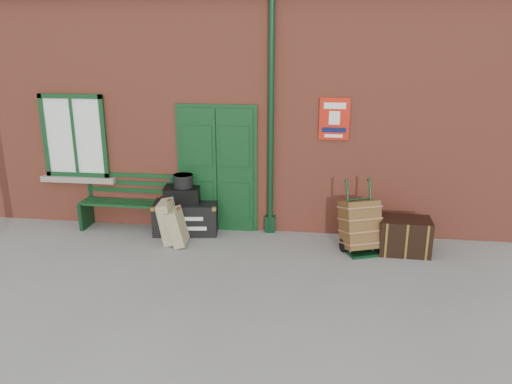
% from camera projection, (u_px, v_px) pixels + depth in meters
% --- Properties ---
extents(ground, '(80.00, 80.00, 0.00)m').
position_uv_depth(ground, '(218.00, 264.00, 7.68)').
color(ground, gray).
rests_on(ground, ground).
extents(station_building, '(10.30, 4.30, 4.36)m').
position_uv_depth(station_building, '(250.00, 97.00, 10.35)').
color(station_building, '#A64B35').
rests_on(station_building, ground).
extents(bench, '(1.67, 0.54, 1.03)m').
position_uv_depth(bench, '(128.00, 200.00, 9.03)').
color(bench, '#0F3A19').
rests_on(bench, ground).
extents(houdini_trunk, '(1.19, 0.76, 0.56)m').
position_uv_depth(houdini_trunk, '(186.00, 217.00, 8.89)').
color(houdini_trunk, black).
rests_on(houdini_trunk, ground).
extents(strongbox, '(0.67, 0.53, 0.28)m').
position_uv_depth(strongbox, '(182.00, 195.00, 8.77)').
color(strongbox, black).
rests_on(strongbox, houdini_trunk).
extents(hatbox, '(0.38, 0.38, 0.22)m').
position_uv_depth(hatbox, '(183.00, 181.00, 8.69)').
color(hatbox, black).
rests_on(hatbox, strongbox).
extents(suitcase_back, '(0.35, 0.53, 0.73)m').
position_uv_depth(suitcase_back, '(169.00, 221.00, 8.42)').
color(suitcase_back, tan).
rests_on(suitcase_back, ground).
extents(suitcase_front, '(0.35, 0.48, 0.63)m').
position_uv_depth(suitcase_front, '(177.00, 227.00, 8.32)').
color(suitcase_front, tan).
rests_on(suitcase_front, ground).
extents(porter_trolley, '(0.74, 0.76, 1.15)m').
position_uv_depth(porter_trolley, '(360.00, 225.00, 8.02)').
color(porter_trolley, '#0C3219').
rests_on(porter_trolley, ground).
extents(dark_trunk, '(0.81, 0.54, 0.58)m').
position_uv_depth(dark_trunk, '(404.00, 236.00, 8.01)').
color(dark_trunk, black).
rests_on(dark_trunk, ground).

